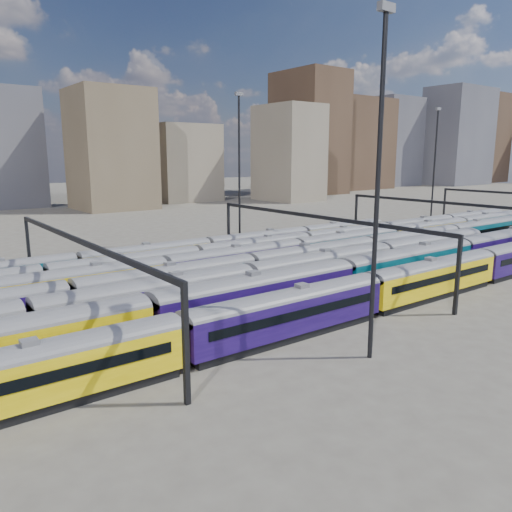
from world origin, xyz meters
TOP-DOWN VIEW (x-y plane):
  - ground at (0.00, 0.00)m, footprint 500.00×500.00m
  - rake_0 at (-7.33, -15.00)m, footprint 144.89×3.03m
  - rake_1 at (-6.64, -10.00)m, footprint 157.05×3.28m
  - rake_2 at (-15.14, -5.00)m, footprint 107.04×3.13m
  - rake_3 at (9.87, 0.00)m, footprint 102.65×3.01m
  - rake_4 at (1.24, 5.00)m, footprint 141.22×2.95m
  - rake_5 at (7.81, 10.00)m, footprint 133.17×2.78m
  - rake_6 at (-15.69, 15.00)m, footprint 111.48×2.72m
  - gantry_1 at (-20.00, 0.00)m, footprint 0.35×40.35m
  - gantry_2 at (10.00, 0.00)m, footprint 0.35×40.35m
  - gantry_3 at (40.00, 0.00)m, footprint 0.35×40.35m
  - mast_2 at (-5.00, -22.00)m, footprint 1.40×0.50m
  - mast_3 at (15.00, 24.00)m, footprint 1.40×0.50m
  - mast_5 at (65.00, 20.00)m, footprint 1.40×0.50m
  - skyline at (104.75, 105.73)m, footprint 399.22×60.48m

SIDE VIEW (x-z plane):
  - ground at x=0.00m, z-range 0.00..0.00m
  - rake_6 at x=-15.69m, z-range 0.11..4.68m
  - rake_5 at x=7.81m, z-range 0.12..4.79m
  - rake_4 at x=1.24m, z-range 0.12..5.09m
  - rake_3 at x=9.87m, z-range 0.13..5.19m
  - rake_0 at x=-7.33m, z-range 0.13..5.22m
  - rake_2 at x=-15.14m, z-range 0.13..5.42m
  - rake_1 at x=-6.64m, z-range 0.14..5.67m
  - gantry_1 at x=-20.00m, z-range 2.78..10.80m
  - gantry_2 at x=10.00m, z-range 2.78..10.80m
  - gantry_3 at x=40.00m, z-range 2.78..10.80m
  - mast_2 at x=-5.00m, z-range 1.17..26.77m
  - mast_3 at x=15.00m, z-range 1.17..26.77m
  - mast_5 at x=65.00m, z-range 1.17..26.77m
  - skyline at x=104.75m, z-range -4.18..45.85m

